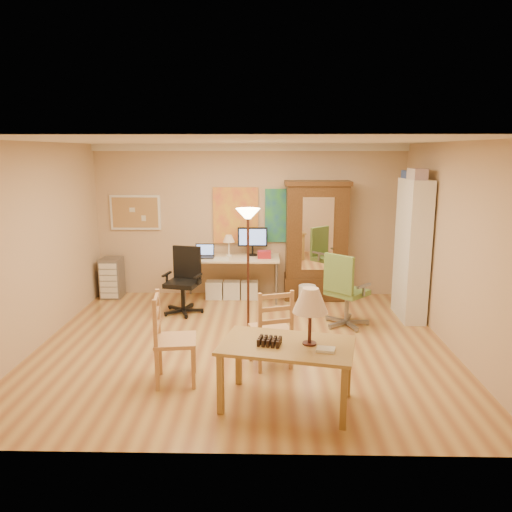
{
  "coord_description": "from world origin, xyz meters",
  "views": [
    {
      "loc": [
        0.31,
        -6.38,
        2.57
      ],
      "look_at": [
        0.16,
        0.3,
        1.17
      ],
      "focal_mm": 35.0,
      "sensor_mm": 36.0,
      "label": 1
    }
  ],
  "objects_px": {
    "office_chair_black": "(184,295)",
    "armoire": "(316,248)",
    "dining_table": "(295,332)",
    "bookshelf": "(412,250)",
    "office_chair_green": "(345,307)",
    "computer_desk": "(234,273)"
  },
  "relations": [
    {
      "from": "office_chair_black",
      "to": "armoire",
      "type": "distance_m",
      "value": 2.46
    },
    {
      "from": "dining_table",
      "to": "armoire",
      "type": "relative_size",
      "value": 0.71
    },
    {
      "from": "dining_table",
      "to": "armoire",
      "type": "bearing_deg",
      "value": 81.54
    },
    {
      "from": "armoire",
      "to": "bookshelf",
      "type": "distance_m",
      "value": 1.72
    },
    {
      "from": "office_chair_black",
      "to": "office_chair_green",
      "type": "height_order",
      "value": "office_chair_green"
    },
    {
      "from": "dining_table",
      "to": "computer_desk",
      "type": "xyz_separation_m",
      "value": [
        -0.88,
        3.78,
        -0.33
      ]
    },
    {
      "from": "office_chair_green",
      "to": "bookshelf",
      "type": "distance_m",
      "value": 1.39
    },
    {
      "from": "computer_desk",
      "to": "office_chair_green",
      "type": "distance_m",
      "value": 2.24
    },
    {
      "from": "office_chair_green",
      "to": "armoire",
      "type": "xyz_separation_m",
      "value": [
        -0.31,
        1.46,
        0.61
      ]
    },
    {
      "from": "office_chair_green",
      "to": "bookshelf",
      "type": "height_order",
      "value": "bookshelf"
    },
    {
      "from": "office_chair_black",
      "to": "bookshelf",
      "type": "bearing_deg",
      "value": -2.46
    },
    {
      "from": "bookshelf",
      "to": "office_chair_green",
      "type": "bearing_deg",
      "value": -157.91
    },
    {
      "from": "computer_desk",
      "to": "office_chair_black",
      "type": "relative_size",
      "value": 1.57
    },
    {
      "from": "office_chair_black",
      "to": "armoire",
      "type": "height_order",
      "value": "armoire"
    },
    {
      "from": "computer_desk",
      "to": "bookshelf",
      "type": "height_order",
      "value": "bookshelf"
    },
    {
      "from": "office_chair_green",
      "to": "armoire",
      "type": "distance_m",
      "value": 1.61
    },
    {
      "from": "dining_table",
      "to": "bookshelf",
      "type": "relative_size",
      "value": 0.68
    },
    {
      "from": "computer_desk",
      "to": "office_chair_black",
      "type": "xyz_separation_m",
      "value": [
        -0.76,
        -0.79,
        -0.18
      ]
    },
    {
      "from": "office_chair_black",
      "to": "office_chair_green",
      "type": "xyz_separation_m",
      "value": [
        2.52,
        -0.58,
        0.01
      ]
    },
    {
      "from": "office_chair_black",
      "to": "armoire",
      "type": "relative_size",
      "value": 0.51
    },
    {
      "from": "dining_table",
      "to": "office_chair_black",
      "type": "bearing_deg",
      "value": 118.67
    },
    {
      "from": "dining_table",
      "to": "bookshelf",
      "type": "height_order",
      "value": "bookshelf"
    }
  ]
}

